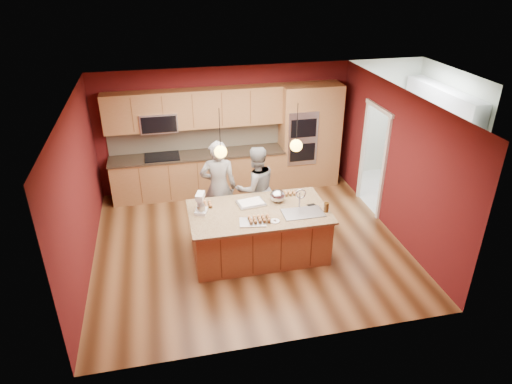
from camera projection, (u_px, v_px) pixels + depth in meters
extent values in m
plane|color=#432612|center=(248.00, 243.00, 8.42)|extent=(5.50, 5.50, 0.00)
plane|color=white|center=(247.00, 99.00, 7.18)|extent=(5.50, 5.50, 0.00)
plane|color=#511213|center=(225.00, 129.00, 9.97)|extent=(5.50, 0.00, 5.50)
plane|color=#511213|center=(288.00, 261.00, 5.63)|extent=(5.50, 0.00, 5.50)
plane|color=#511213|center=(79.00, 193.00, 7.27)|extent=(0.00, 5.00, 5.00)
plane|color=#511213|center=(395.00, 163.00, 8.32)|extent=(0.00, 5.00, 5.00)
cube|color=#946337|center=(199.00, 174.00, 10.00)|extent=(3.70, 0.60, 0.90)
cube|color=black|center=(198.00, 155.00, 9.77)|extent=(3.74, 0.64, 0.04)
cube|color=#C2B594|center=(196.00, 137.00, 9.89)|extent=(3.70, 0.03, 0.56)
cube|color=#946337|center=(194.00, 109.00, 9.43)|extent=(3.70, 0.36, 0.80)
cube|color=black|center=(162.00, 157.00, 9.61)|extent=(0.72, 0.52, 0.03)
cube|color=silver|center=(159.00, 122.00, 9.37)|extent=(0.76, 0.40, 0.40)
cube|color=#946337|center=(299.00, 137.00, 10.10)|extent=(0.80, 0.60, 2.30)
cube|color=silver|center=(303.00, 139.00, 9.82)|extent=(0.66, 0.04, 1.20)
cube|color=#946337|center=(326.00, 134.00, 10.23)|extent=(0.50, 0.60, 2.30)
plane|color=#BBBBB3|center=(398.00, 194.00, 10.16)|extent=(2.60, 2.60, 0.00)
plane|color=beige|center=(445.00, 133.00, 9.71)|extent=(0.00, 2.70, 2.70)
cube|color=white|center=(442.00, 106.00, 9.39)|extent=(0.35, 2.40, 0.75)
cylinder|color=black|center=(220.00, 130.00, 6.92)|extent=(0.01, 0.01, 0.70)
sphere|color=yellow|center=(221.00, 152.00, 7.09)|extent=(0.20, 0.20, 0.20)
cylinder|color=black|center=(297.00, 125.00, 7.16)|extent=(0.01, 0.01, 0.70)
sphere|color=yellow|center=(296.00, 146.00, 7.32)|extent=(0.20, 0.20, 0.20)
cube|color=#946337|center=(259.00, 233.00, 7.93)|extent=(2.26, 1.23, 0.83)
cube|color=tan|center=(259.00, 212.00, 7.73)|extent=(2.36, 1.33, 0.04)
cube|color=silver|center=(303.00, 217.00, 7.69)|extent=(0.68, 0.40, 0.18)
imported|color=black|center=(219.00, 188.00, 8.39)|extent=(0.72, 0.52, 1.83)
imported|color=gray|center=(256.00, 188.00, 8.56)|extent=(0.92, 0.78, 1.66)
cube|color=white|center=(201.00, 211.00, 7.65)|extent=(0.25, 0.29, 0.06)
cube|color=white|center=(200.00, 201.00, 7.67)|extent=(0.11, 0.10, 0.24)
cube|color=white|center=(200.00, 196.00, 7.54)|extent=(0.19, 0.27, 0.09)
cylinder|color=#B5B7BD|center=(201.00, 209.00, 7.59)|extent=(0.14, 0.14, 0.13)
cube|color=#B8BAC0|center=(251.00, 203.00, 7.92)|extent=(0.52, 0.42, 0.03)
cube|color=white|center=(251.00, 202.00, 7.91)|extent=(0.45, 0.35, 0.02)
cube|color=silver|center=(253.00, 222.00, 7.37)|extent=(0.47, 0.37, 0.02)
ellipsoid|color=#B5B7BD|center=(278.00, 196.00, 7.97)|extent=(0.27, 0.27, 0.23)
cylinder|color=white|center=(275.00, 221.00, 7.40)|extent=(0.16, 0.16, 0.01)
cylinder|color=#3E260C|center=(326.00, 207.00, 7.66)|extent=(0.08, 0.08, 0.17)
cube|color=black|center=(311.00, 205.00, 7.89)|extent=(0.15, 0.09, 0.01)
cube|color=white|center=(434.00, 181.00, 9.70)|extent=(0.69, 0.71, 0.89)
cube|color=white|center=(416.00, 163.00, 10.34)|extent=(0.82, 0.83, 1.05)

